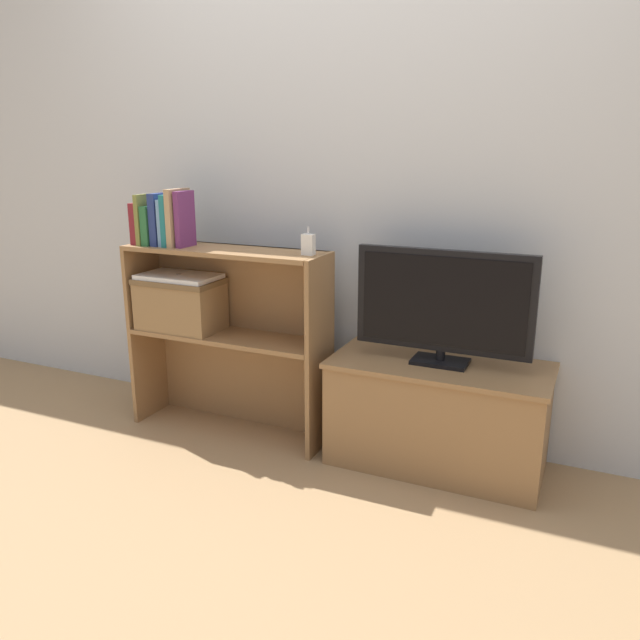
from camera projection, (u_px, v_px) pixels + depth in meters
ground_plane at (307, 461)px, 2.63m from camera, size 16.00×16.00×0.00m
wall_back at (349, 166)px, 2.69m from camera, size 10.00×0.05×2.40m
tv_stand at (437, 414)px, 2.55m from camera, size 0.87×0.42×0.44m
tv at (443, 304)px, 2.42m from camera, size 0.70×0.14×0.46m
bookshelf_lower_tier at (236, 367)px, 2.90m from camera, size 0.93×0.26×0.47m
bookshelf_upper_tier at (232, 278)px, 2.78m from camera, size 0.93×0.26×0.39m
book_maroon at (142, 223)px, 2.82m from camera, size 0.04×0.13×0.18m
book_olive at (148, 219)px, 2.80m from camera, size 0.02×0.16×0.22m
book_forest at (154, 225)px, 2.79m from camera, size 0.04×0.15×0.17m
book_navy at (161, 219)px, 2.77m from camera, size 0.04×0.13×0.23m
book_skyblue at (167, 222)px, 2.76m from camera, size 0.02×0.12×0.21m
book_teal at (172, 220)px, 2.75m from camera, size 0.03×0.14×0.23m
book_tan at (178, 218)px, 2.73m from camera, size 0.03×0.15×0.25m
book_plum at (185, 219)px, 2.72m from camera, size 0.03×0.12×0.24m
baby_monitor at (308, 244)px, 2.53m from camera, size 0.05×0.04×0.12m
storage_basket_left at (180, 302)px, 2.85m from camera, size 0.38×0.23×0.24m
laptop at (179, 276)px, 2.82m from camera, size 0.36×0.21×0.02m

